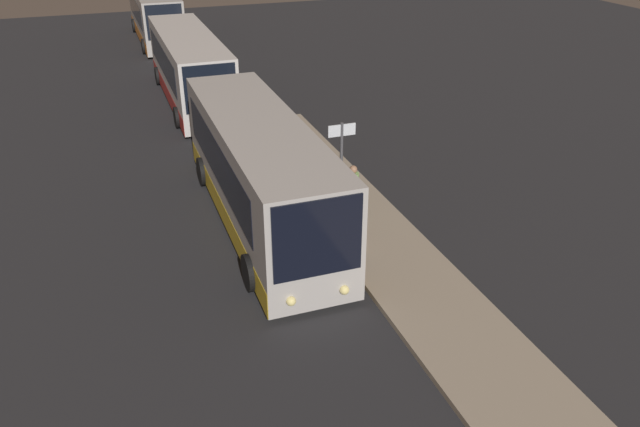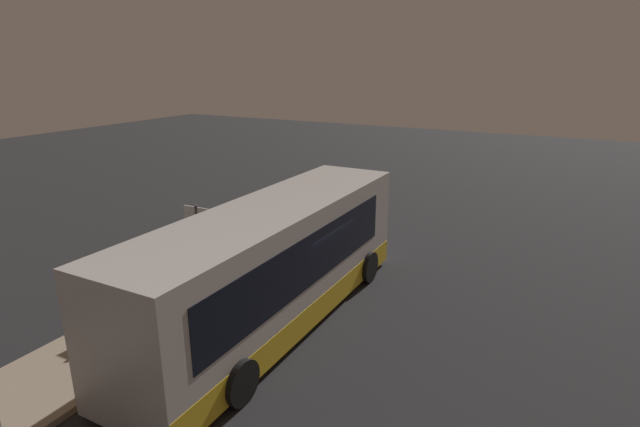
{
  "view_description": "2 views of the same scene",
  "coord_description": "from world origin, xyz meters",
  "px_view_note": "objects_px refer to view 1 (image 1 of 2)",
  "views": [
    {
      "loc": [
        15.73,
        -4.02,
        9.34
      ],
      "look_at": [
        2.63,
        0.67,
        1.97
      ],
      "focal_mm": 35.0,
      "sensor_mm": 36.0,
      "label": 1
    },
    {
      "loc": [
        -11.28,
        -6.74,
        6.83
      ],
      "look_at": [
        2.63,
        0.67,
        1.97
      ],
      "focal_mm": 28.0,
      "sensor_mm": 36.0,
      "label": 2
    }
  ],
  "objects_px": {
    "bus_lead": "(260,172)",
    "passenger_boarding": "(352,189)",
    "suitcase": "(343,224)",
    "bus_second": "(190,68)",
    "bus_third": "(155,16)",
    "sign_post": "(341,154)",
    "passenger_waiting": "(353,214)"
  },
  "relations": [
    {
      "from": "bus_third",
      "to": "sign_post",
      "type": "xyz_separation_m",
      "value": [
        27.16,
        2.62,
        0.29
      ]
    },
    {
      "from": "bus_third",
      "to": "suitcase",
      "type": "height_order",
      "value": "bus_third"
    },
    {
      "from": "bus_second",
      "to": "passenger_boarding",
      "type": "height_order",
      "value": "bus_second"
    },
    {
      "from": "bus_third",
      "to": "sign_post",
      "type": "height_order",
      "value": "bus_third"
    },
    {
      "from": "passenger_boarding",
      "to": "sign_post",
      "type": "xyz_separation_m",
      "value": [
        -0.83,
        -0.05,
        0.86
      ]
    },
    {
      "from": "bus_lead",
      "to": "passenger_boarding",
      "type": "bearing_deg",
      "value": 70.69
    },
    {
      "from": "bus_lead",
      "to": "sign_post",
      "type": "xyz_separation_m",
      "value": [
        0.1,
        2.62,
        0.28
      ]
    },
    {
      "from": "bus_lead",
      "to": "passenger_boarding",
      "type": "relative_size",
      "value": 6.32
    },
    {
      "from": "suitcase",
      "to": "bus_third",
      "type": "bearing_deg",
      "value": -176.16
    },
    {
      "from": "passenger_boarding",
      "to": "passenger_waiting",
      "type": "bearing_deg",
      "value": 142.13
    },
    {
      "from": "bus_lead",
      "to": "suitcase",
      "type": "relative_size",
      "value": 10.83
    },
    {
      "from": "bus_lead",
      "to": "sign_post",
      "type": "height_order",
      "value": "bus_lead"
    },
    {
      "from": "bus_second",
      "to": "sign_post",
      "type": "relative_size",
      "value": 3.93
    },
    {
      "from": "bus_lead",
      "to": "suitcase",
      "type": "distance_m",
      "value": 3.03
    },
    {
      "from": "sign_post",
      "to": "bus_lead",
      "type": "bearing_deg",
      "value": -92.28
    },
    {
      "from": "bus_third",
      "to": "bus_second",
      "type": "bearing_deg",
      "value": 0.0
    },
    {
      "from": "passenger_waiting",
      "to": "suitcase",
      "type": "height_order",
      "value": "passenger_waiting"
    },
    {
      "from": "bus_lead",
      "to": "bus_second",
      "type": "xyz_separation_m",
      "value": [
        -13.02,
        0.0,
        -0.06
      ]
    },
    {
      "from": "bus_second",
      "to": "suitcase",
      "type": "bearing_deg",
      "value": 7.38
    },
    {
      "from": "bus_lead",
      "to": "bus_third",
      "type": "relative_size",
      "value": 0.99
    },
    {
      "from": "bus_third",
      "to": "suitcase",
      "type": "bearing_deg",
      "value": 3.84
    },
    {
      "from": "bus_third",
      "to": "sign_post",
      "type": "relative_size",
      "value": 3.87
    },
    {
      "from": "passenger_waiting",
      "to": "sign_post",
      "type": "height_order",
      "value": "sign_post"
    },
    {
      "from": "passenger_waiting",
      "to": "suitcase",
      "type": "relative_size",
      "value": 1.85
    },
    {
      "from": "bus_second",
      "to": "suitcase",
      "type": "distance_m",
      "value": 15.21
    },
    {
      "from": "bus_second",
      "to": "bus_lead",
      "type": "bearing_deg",
      "value": -0.0
    },
    {
      "from": "passenger_boarding",
      "to": "sign_post",
      "type": "height_order",
      "value": "sign_post"
    },
    {
      "from": "sign_post",
      "to": "bus_third",
      "type": "bearing_deg",
      "value": -174.49
    },
    {
      "from": "bus_lead",
      "to": "bus_third",
      "type": "height_order",
      "value": "bus_lead"
    },
    {
      "from": "bus_third",
      "to": "passenger_boarding",
      "type": "bearing_deg",
      "value": 5.45
    },
    {
      "from": "passenger_boarding",
      "to": "sign_post",
      "type": "bearing_deg",
      "value": -12.64
    },
    {
      "from": "passenger_boarding",
      "to": "suitcase",
      "type": "relative_size",
      "value": 1.71
    }
  ]
}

